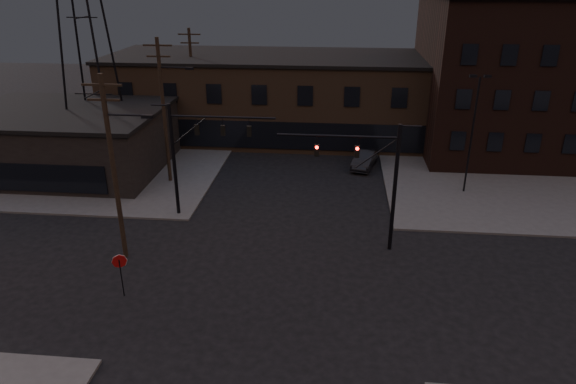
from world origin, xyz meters
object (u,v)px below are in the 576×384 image
object	(u,v)px
traffic_signal_near	(376,174)
car_crossing	(365,159)
stop_sign	(120,266)
parked_car_lot_a	(469,153)
parked_car_lot_b	(476,160)
traffic_signal_far	(191,148)

from	to	relation	value
traffic_signal_near	car_crossing	distance (m)	15.16
traffic_signal_near	stop_sign	xyz separation A→B (m)	(-13.36, -6.49, -3.09)
parked_car_lot_a	car_crossing	world-z (taller)	parked_car_lot_a
traffic_signal_near	parked_car_lot_b	size ratio (longest dim) A/B	1.97
stop_sign	parked_car_lot_a	world-z (taller)	stop_sign
traffic_signal_far	parked_car_lot_a	bearing A→B (deg)	31.58
traffic_signal_near	car_crossing	size ratio (longest dim) A/B	1.76
car_crossing	stop_sign	bearing A→B (deg)	-108.18
stop_sign	parked_car_lot_a	xyz separation A→B (m)	(22.95, 23.31, -0.94)
stop_sign	parked_car_lot_a	size ratio (longest dim) A/B	0.56
stop_sign	parked_car_lot_b	distance (m)	31.85
traffic_signal_near	stop_sign	bearing A→B (deg)	-154.10
parked_car_lot_b	stop_sign	bearing A→B (deg)	155.94
traffic_signal_near	parked_car_lot_b	bearing A→B (deg)	57.33
traffic_signal_near	traffic_signal_far	distance (m)	12.57
traffic_signal_near	traffic_signal_far	xyz separation A→B (m)	(-12.07, 3.50, 0.08)
parked_car_lot_b	traffic_signal_near	bearing A→B (deg)	170.02
traffic_signal_near	traffic_signal_far	size ratio (longest dim) A/B	1.00
traffic_signal_near	car_crossing	bearing A→B (deg)	89.44
traffic_signal_far	parked_car_lot_a	size ratio (longest dim) A/B	1.82
parked_car_lot_b	traffic_signal_far	bearing A→B (deg)	141.06
car_crossing	traffic_signal_far	bearing A→B (deg)	-123.34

